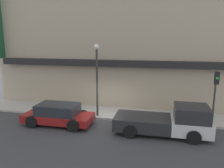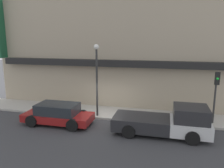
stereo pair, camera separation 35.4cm
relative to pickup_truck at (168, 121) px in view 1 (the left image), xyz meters
name	(u,v)px [view 1 (the left image)]	position (x,y,z in m)	size (l,w,h in m)	color
ground_plane	(101,120)	(-4.44, 1.42, -0.79)	(80.00, 80.00, 0.00)	#38383A
sidewalk	(106,113)	(-4.44, 2.77, -0.72)	(36.00, 2.69, 0.14)	#ADA89E
building	(114,53)	(-4.46, 5.59, 3.61)	(19.80, 3.80, 9.99)	tan
pickup_truck	(168,121)	(0.00, 0.00, 0.00)	(5.48, 2.23, 1.79)	silver
parked_car	(58,114)	(-6.95, 0.00, -0.11)	(4.52, 2.02, 1.37)	maroon
fire_hydrant	(75,109)	(-6.67, 2.07, -0.35)	(0.21, 0.21, 0.60)	yellow
street_lamp	(97,71)	(-4.83, 1.80, 2.53)	(0.36, 0.36, 5.02)	#2D2D2D
traffic_light	(216,88)	(2.89, 2.17, 1.67)	(0.28, 0.42, 3.36)	#2D2D2D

